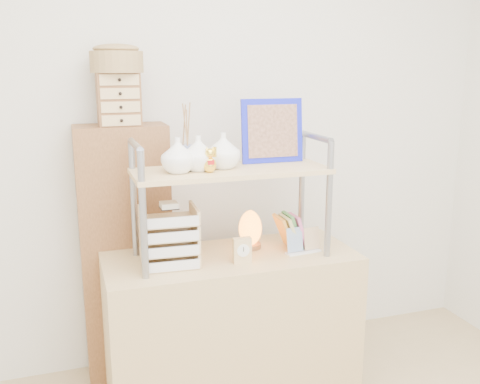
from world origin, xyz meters
The scene contains 10 objects.
room_shell centered at (0.00, 0.39, 1.69)m, with size 3.42×3.41×2.61m.
desk centered at (0.00, 1.20, 0.38)m, with size 1.20×0.50×0.75m, color tan.
cabinet centered at (-0.46, 1.57, 0.68)m, with size 0.45×0.24×1.35m, color brown.
hutch centered at (-0.03, 1.21, 1.19)m, with size 0.90×0.34×0.73m.
letter_tray centered at (-0.30, 1.17, 0.87)m, with size 0.25×0.24×0.29m.
salt_lamp centered at (0.12, 1.27, 0.85)m, with size 0.13×0.12×0.19m.
desk_clock centered at (0.02, 1.09, 0.81)m, with size 0.09×0.04×0.12m.
postcard_stand centered at (0.34, 1.13, 0.79)m, with size 0.18×0.07×0.13m.
drawer_chest centered at (-0.46, 1.55, 1.48)m, with size 0.20×0.16×0.25m.
woven_basket centered at (-0.46, 1.55, 1.65)m, with size 0.25×0.25×0.10m, color olive.
Camera 1 is at (-0.72, -1.10, 1.63)m, focal length 40.00 mm.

